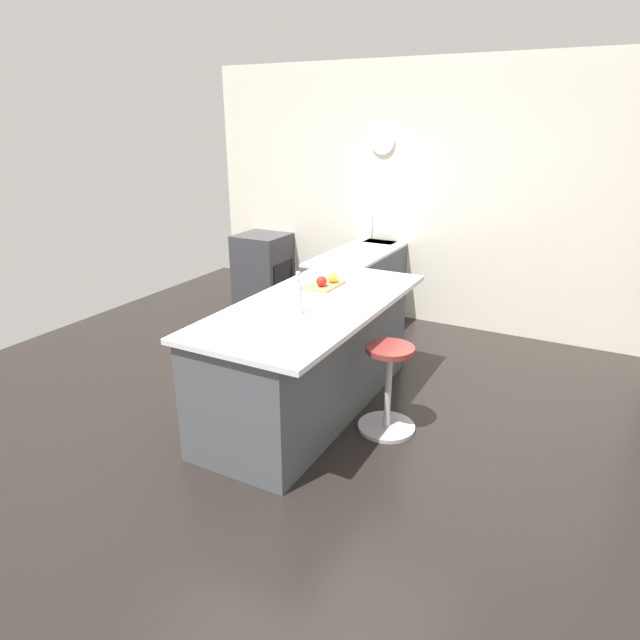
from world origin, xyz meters
TOP-DOWN VIEW (x-y plane):
  - ground_plane at (0.00, 0.00)m, footprint 6.78×6.78m
  - interior_partition_left at (-2.61, -0.00)m, footprint 0.15×5.13m
  - sink_cabinet at (-2.26, -0.35)m, footprint 2.33×0.60m
  - oven_range at (-2.26, -1.87)m, footprint 0.60×0.61m
  - kitchen_island at (-0.11, 0.01)m, footprint 2.24×1.02m
  - stool_by_window at (-0.08, 0.70)m, footprint 0.44×0.44m
  - cutting_board at (-0.51, -0.08)m, footprint 0.36×0.24m
  - apple_yellow at (-0.59, -0.03)m, footprint 0.09×0.09m
  - apple_red at (-0.44, -0.06)m, footprint 0.09×0.09m
  - water_bottle at (0.17, 0.08)m, footprint 0.06×0.06m

SIDE VIEW (x-z plane):
  - ground_plane at x=0.00m, z-range 0.00..0.00m
  - stool_by_window at x=-0.08m, z-range -0.02..0.67m
  - oven_range at x=-2.26m, z-range 0.00..0.88m
  - sink_cabinet at x=-2.26m, z-range -0.13..1.05m
  - kitchen_island at x=-0.11m, z-range 0.01..0.93m
  - cutting_board at x=-0.51m, z-range 0.92..0.94m
  - apple_yellow at x=-0.59m, z-range 0.94..1.03m
  - apple_red at x=-0.44m, z-range 0.94..1.03m
  - water_bottle at x=0.17m, z-range 0.89..1.20m
  - interior_partition_left at x=-2.61m, z-range 0.00..2.85m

